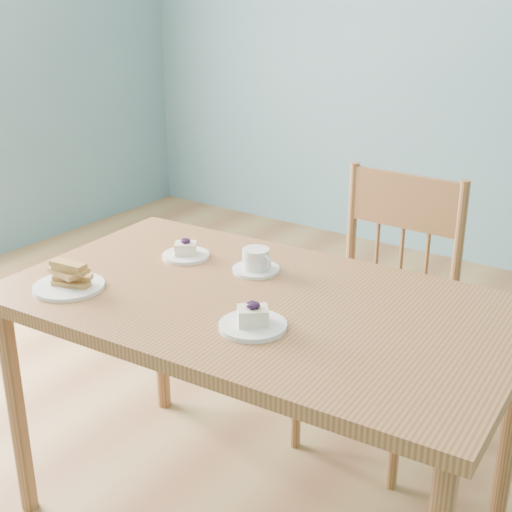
% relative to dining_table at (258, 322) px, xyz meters
% --- Properties ---
extents(room, '(5.01, 5.01, 2.71)m').
position_rel_dining_table_xyz_m(room, '(-0.12, 0.03, 0.66)').
color(room, olive).
rests_on(room, ground).
extents(dining_table, '(1.48, 0.91, 0.77)m').
position_rel_dining_table_xyz_m(dining_table, '(0.00, 0.00, 0.00)').
color(dining_table, '#99633A').
rests_on(dining_table, ground).
extents(dining_chair, '(0.46, 0.43, 0.99)m').
position_rel_dining_table_xyz_m(dining_chair, '(0.09, 0.61, -0.19)').
color(dining_chair, '#99633A').
rests_on(dining_chair, ground).
extents(cheesecake_plate_near, '(0.18, 0.18, 0.07)m').
position_rel_dining_table_xyz_m(cheesecake_plate_near, '(0.09, -0.16, 0.10)').
color(cheesecake_plate_near, silver).
rests_on(cheesecake_plate_near, dining_table).
extents(cheesecake_plate_far, '(0.15, 0.15, 0.06)m').
position_rel_dining_table_xyz_m(cheesecake_plate_far, '(-0.37, 0.12, 0.09)').
color(cheesecake_plate_far, silver).
rests_on(cheesecake_plate_far, dining_table).
extents(coffee_cup, '(0.14, 0.14, 0.07)m').
position_rel_dining_table_xyz_m(coffee_cup, '(-0.12, 0.16, 0.11)').
color(coffee_cup, silver).
rests_on(coffee_cup, dining_table).
extents(biscotti_plate, '(0.20, 0.20, 0.08)m').
position_rel_dining_table_xyz_m(biscotti_plate, '(-0.48, -0.26, 0.10)').
color(biscotti_plate, silver).
rests_on(biscotti_plate, dining_table).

